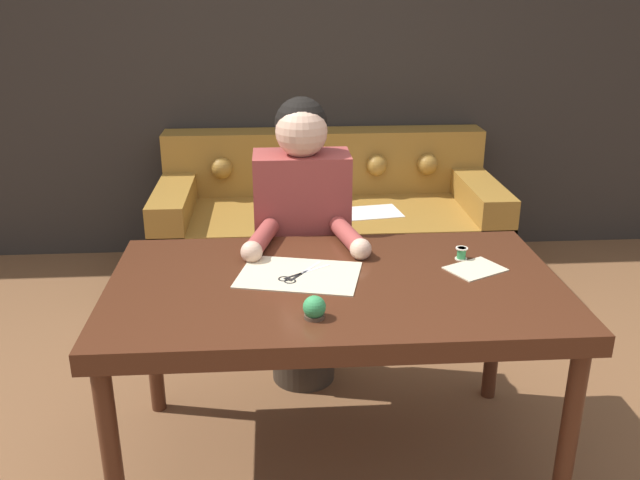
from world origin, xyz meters
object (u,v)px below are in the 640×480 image
object	(u,v)px
scissors	(296,276)
pin_cushion	(314,308)
couch	(327,227)
thread_spool	(461,253)
person	(303,246)
dining_table	(335,299)

from	to	relation	value
scissors	pin_cushion	bearing A→B (deg)	-82.38
couch	scissors	distance (m)	1.77
thread_spool	pin_cushion	bearing A→B (deg)	-143.36
person	pin_cushion	bearing A→B (deg)	-90.24
person	thread_spool	distance (m)	0.71
couch	pin_cushion	xyz separation A→B (m)	(-0.20, -2.00, 0.48)
person	pin_cushion	size ratio (longest dim) A/B	17.72
person	scissors	xyz separation A→B (m)	(-0.04, -0.53, 0.10)
dining_table	person	distance (m)	0.58
dining_table	pin_cushion	distance (m)	0.29
dining_table	pin_cushion	world-z (taller)	pin_cushion
scissors	pin_cushion	xyz separation A→B (m)	(0.04, -0.30, 0.03)
dining_table	couch	xyz separation A→B (m)	(0.11, 1.74, -0.37)
couch	thread_spool	xyz separation A→B (m)	(0.36, -1.58, 0.47)
dining_table	thread_spool	xyz separation A→B (m)	(0.48, 0.16, 0.09)
person	pin_cushion	distance (m)	0.84
dining_table	thread_spool	bearing A→B (deg)	18.47
couch	person	world-z (taller)	person
couch	person	bearing A→B (deg)	-99.61
thread_spool	scissors	bearing A→B (deg)	-169.16
scissors	thread_spool	size ratio (longest dim) A/B	4.15
couch	thread_spool	world-z (taller)	couch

